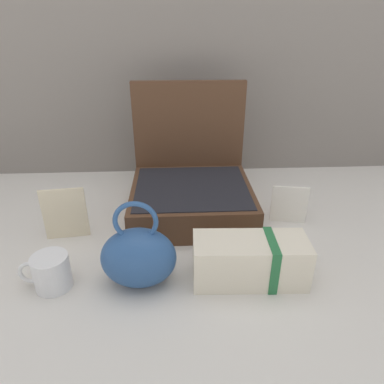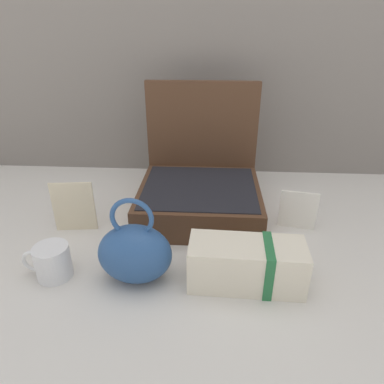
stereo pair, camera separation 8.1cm
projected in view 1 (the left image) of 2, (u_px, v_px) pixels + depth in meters
ground_plane at (188, 252)px, 0.92m from camera, size 6.00×6.00×0.00m
open_suitcase at (191, 186)px, 1.09m from camera, size 0.37×0.36×0.38m
teal_pouch_handbag at (139, 257)px, 0.78m from camera, size 0.18×0.12×0.22m
cream_toiletry_bag at (251, 260)px, 0.80m from camera, size 0.27×0.12×0.11m
coffee_mug at (51, 272)px, 0.78m from camera, size 0.12×0.08×0.08m
info_card_left at (289, 205)px, 1.03m from camera, size 0.11×0.02×0.12m
poster_card_right at (65, 214)px, 0.95m from camera, size 0.12×0.02×0.15m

